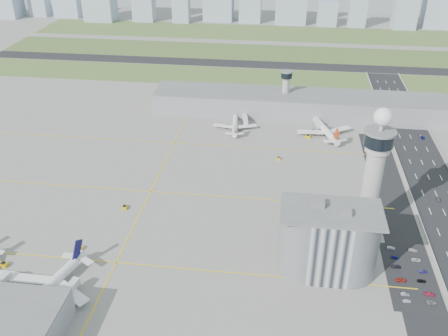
# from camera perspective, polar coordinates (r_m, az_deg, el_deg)

# --- Properties ---
(ground) EXTENTS (1000.00, 1000.00, 0.00)m
(ground) POSITION_cam_1_polar(r_m,az_deg,el_deg) (245.32, -1.07, -7.06)
(ground) COLOR gray
(grass_strip_0) EXTENTS (480.00, 50.00, 0.08)m
(grass_strip_0) POSITION_cam_1_polar(r_m,az_deg,el_deg) (447.29, 0.63, 10.43)
(grass_strip_0) COLOR #516E34
(grass_strip_0) RESTS_ON ground
(grass_strip_1) EXTENTS (480.00, 60.00, 0.08)m
(grass_strip_1) POSITION_cam_1_polar(r_m,az_deg,el_deg) (518.33, 1.65, 13.11)
(grass_strip_1) COLOR #455729
(grass_strip_1) RESTS_ON ground
(grass_strip_2) EXTENTS (480.00, 70.00, 0.08)m
(grass_strip_2) POSITION_cam_1_polar(r_m,az_deg,el_deg) (595.18, 2.49, 15.26)
(grass_strip_2) COLOR #475E2C
(grass_strip_2) RESTS_ON ground
(runway) EXTENTS (480.00, 22.00, 0.10)m
(runway) POSITION_cam_1_polar(r_m,az_deg,el_deg) (482.18, 1.17, 11.85)
(runway) COLOR black
(runway) RESTS_ON ground
(barrier_left) EXTENTS (0.60, 500.00, 1.20)m
(barrier_left) POSITION_cam_1_polar(r_m,az_deg,el_deg) (253.25, 22.42, -8.19)
(barrier_left) COLOR #9E9E99
(barrier_left) RESTS_ON ground
(landside_road) EXTENTS (18.00, 260.00, 0.08)m
(landside_road) POSITION_cam_1_polar(r_m,az_deg,el_deg) (243.03, 20.37, -9.65)
(landside_road) COLOR black
(landside_road) RESTS_ON ground
(parking_lot) EXTENTS (20.00, 44.00, 0.10)m
(parking_lot) POSITION_cam_1_polar(r_m,az_deg,el_deg) (233.52, 20.42, -11.47)
(parking_lot) COLOR black
(parking_lot) RESTS_ON ground
(taxiway_line_h_0) EXTENTS (260.00, 0.60, 0.01)m
(taxiway_line_h_0) POSITION_cam_1_polar(r_m,az_deg,el_deg) (231.08, -12.22, -10.53)
(taxiway_line_h_0) COLOR yellow
(taxiway_line_h_0) RESTS_ON ground
(taxiway_line_h_1) EXTENTS (260.00, 0.60, 0.01)m
(taxiway_line_h_1) POSITION_cam_1_polar(r_m,az_deg,el_deg) (277.09, -8.37, -2.68)
(taxiway_line_h_1) COLOR yellow
(taxiway_line_h_1) RESTS_ON ground
(taxiway_line_h_2) EXTENTS (260.00, 0.60, 0.01)m
(taxiway_line_h_2) POSITION_cam_1_polar(r_m,az_deg,el_deg) (327.65, -5.70, 2.86)
(taxiway_line_h_2) COLOR yellow
(taxiway_line_h_2) RESTS_ON ground
(taxiway_line_v) EXTENTS (0.60, 260.00, 0.01)m
(taxiway_line_v) POSITION_cam_1_polar(r_m,az_deg,el_deg) (277.09, -8.37, -2.68)
(taxiway_line_v) COLOR yellow
(taxiway_line_v) RESTS_ON ground
(control_tower) EXTENTS (14.00, 14.00, 64.50)m
(control_tower) POSITION_cam_1_polar(r_m,az_deg,el_deg) (234.97, 16.79, -0.08)
(control_tower) COLOR #ADAAA5
(control_tower) RESTS_ON ground
(secondary_tower) EXTENTS (8.60, 8.60, 31.90)m
(secondary_tower) POSITION_cam_1_polar(r_m,az_deg,el_deg) (367.54, 7.07, 9.00)
(secondary_tower) COLOR #ADAAA5
(secondary_tower) RESTS_ON ground
(admin_building) EXTENTS (42.00, 24.00, 33.50)m
(admin_building) POSITION_cam_1_polar(r_m,az_deg,el_deg) (217.80, 11.82, -8.15)
(admin_building) COLOR #B2B2B7
(admin_building) RESTS_ON ground
(terminal_pier) EXTENTS (210.00, 32.00, 15.80)m
(terminal_pier) POSITION_cam_1_polar(r_m,az_deg,el_deg) (369.73, 8.52, 7.21)
(terminal_pier) COLOR gray
(terminal_pier) RESTS_ON ground
(airplane_near_c) EXTENTS (50.08, 54.75, 12.80)m
(airplane_near_c) POSITION_cam_1_polar(r_m,az_deg,el_deg) (219.15, -19.59, -12.20)
(airplane_near_c) COLOR white
(airplane_near_c) RESTS_ON ground
(airplane_far_a) EXTENTS (33.59, 38.46, 10.04)m
(airplane_far_a) POSITION_cam_1_polar(r_m,az_deg,el_deg) (344.65, 1.27, 5.32)
(airplane_far_a) COLOR white
(airplane_far_a) RESTS_ON ground
(airplane_far_b) EXTENTS (51.10, 55.37, 12.71)m
(airplane_far_b) POSITION_cam_1_polar(r_m,az_deg,el_deg) (342.94, 11.42, 4.84)
(airplane_far_b) COLOR white
(airplane_far_b) RESTS_ON ground
(jet_bridge_near_2) EXTENTS (5.39, 14.31, 5.70)m
(jet_bridge_near_2) POSITION_cam_1_polar(r_m,az_deg,el_deg) (212.86, -18.41, -14.71)
(jet_bridge_near_2) COLOR silver
(jet_bridge_near_2) RESTS_ON ground
(jet_bridge_far_0) EXTENTS (5.39, 14.31, 5.70)m
(jet_bridge_far_0) POSITION_cam_1_polar(r_m,az_deg,el_deg) (357.91, 2.35, 5.87)
(jet_bridge_far_0) COLOR silver
(jet_bridge_far_0) RESTS_ON ground
(jet_bridge_far_1) EXTENTS (5.39, 14.31, 5.70)m
(jet_bridge_far_1) POSITION_cam_1_polar(r_m,az_deg,el_deg) (357.48, 10.38, 5.37)
(jet_bridge_far_1) COLOR silver
(jet_bridge_far_1) RESTS_ON ground
(tug_1) EXTENTS (3.92, 2.91, 2.13)m
(tug_1) POSITION_cam_1_polar(r_m,az_deg,el_deg) (243.83, -23.91, -10.02)
(tug_1) COLOR gold
(tug_1) RESTS_ON ground
(tug_2) EXTENTS (3.67, 2.74, 1.98)m
(tug_2) POSITION_cam_1_polar(r_m,az_deg,el_deg) (242.08, -16.25, -8.73)
(tug_2) COLOR yellow
(tug_2) RESTS_ON ground
(tug_3) EXTENTS (2.99, 3.83, 1.99)m
(tug_3) POSITION_cam_1_polar(r_m,az_deg,el_deg) (264.75, -11.31, -4.39)
(tug_3) COLOR gold
(tug_3) RESTS_ON ground
(tug_4) EXTENTS (2.16, 3.08, 1.76)m
(tug_4) POSITION_cam_1_polar(r_m,az_deg,el_deg) (307.64, 6.25, 1.14)
(tug_4) COLOR yellow
(tug_4) RESTS_ON ground
(tug_5) EXTENTS (3.50, 2.56, 1.92)m
(tug_5) POSITION_cam_1_polar(r_m,az_deg,el_deg) (337.64, 9.56, 3.60)
(tug_5) COLOR #D8B301
(tug_5) RESTS_ON ground
(car_lot_0) EXTENTS (3.51, 1.84, 1.14)m
(car_lot_0) POSITION_cam_1_polar(r_m,az_deg,el_deg) (220.55, 20.18, -14.06)
(car_lot_0) COLOR white
(car_lot_0) RESTS_ON ground
(car_lot_1) EXTENTS (3.78, 1.65, 1.21)m
(car_lot_1) POSITION_cam_1_polar(r_m,az_deg,el_deg) (223.29, 20.03, -13.38)
(car_lot_1) COLOR gray
(car_lot_1) RESTS_ON ground
(car_lot_2) EXTENTS (4.65, 2.37, 1.26)m
(car_lot_2) POSITION_cam_1_polar(r_m,az_deg,el_deg) (229.34, 19.56, -11.96)
(car_lot_2) COLOR #AA2721
(car_lot_2) RESTS_ON ground
(car_lot_3) EXTENTS (4.47, 2.19, 1.25)m
(car_lot_3) POSITION_cam_1_polar(r_m,az_deg,el_deg) (235.65, 19.06, -10.58)
(car_lot_3) COLOR #24232D
(car_lot_3) RESTS_ON ground
(car_lot_4) EXTENTS (3.60, 1.75, 1.18)m
(car_lot_4) POSITION_cam_1_polar(r_m,az_deg,el_deg) (240.62, 18.95, -9.62)
(car_lot_4) COLOR navy
(car_lot_4) RESTS_ON ground
(car_lot_5) EXTENTS (3.57, 1.58, 1.14)m
(car_lot_5) POSITION_cam_1_polar(r_m,az_deg,el_deg) (245.59, 18.54, -8.66)
(car_lot_5) COLOR #BAB6C4
(car_lot_5) RESTS_ON ground
(car_lot_6) EXTENTS (3.99, 1.88, 1.10)m
(car_lot_6) POSITION_cam_1_polar(r_m,az_deg,el_deg) (223.44, 22.65, -13.99)
(car_lot_6) COLOR gray
(car_lot_6) RESTS_ON ground
(car_lot_7) EXTENTS (4.45, 2.30, 1.24)m
(car_lot_7) POSITION_cam_1_polar(r_m,az_deg,el_deg) (226.82, 22.46, -13.16)
(car_lot_7) COLOR #B22143
(car_lot_7) RESTS_ON ground
(car_lot_8) EXTENTS (3.73, 1.66, 1.25)m
(car_lot_8) POSITION_cam_1_polar(r_m,az_deg,el_deg) (231.94, 21.65, -11.89)
(car_lot_8) COLOR black
(car_lot_8) RESTS_ON ground
(car_lot_9) EXTENTS (3.52, 1.60, 1.12)m
(car_lot_9) POSITION_cam_1_polar(r_m,az_deg,el_deg) (236.95, 21.79, -10.94)
(car_lot_9) COLOR navy
(car_lot_9) RESTS_ON ground
(car_lot_10) EXTENTS (4.18, 2.01, 1.15)m
(car_lot_10) POSITION_cam_1_polar(r_m,az_deg,el_deg) (242.46, 21.13, -9.76)
(car_lot_10) COLOR silver
(car_lot_10) RESTS_ON ground
(car_lot_11) EXTENTS (4.39, 2.17, 1.23)m
(car_lot_11) POSITION_cam_1_polar(r_m,az_deg,el_deg) (247.54, 20.84, -8.78)
(car_lot_11) COLOR #ACACAC
(car_lot_11) RESTS_ON ground
(car_hw_1) EXTENTS (1.49, 3.93, 1.28)m
(car_hw_1) POSITION_cam_1_polar(r_m,az_deg,el_deg) (289.98, 23.28, -3.30)
(car_hw_1) COLOR #26252F
(car_hw_1) RESTS_ON ground
(car_hw_2) EXTENTS (2.34, 4.57, 1.24)m
(car_hw_2) POSITION_cam_1_polar(r_m,az_deg,el_deg) (357.23, 21.76, 3.24)
(car_hw_2) COLOR navy
(car_hw_2) RESTS_ON ground
(car_hw_4) EXTENTS (1.36, 3.21, 1.08)m
(car_hw_4) POSITION_cam_1_polar(r_m,az_deg,el_deg) (410.39, 18.13, 7.22)
(car_hw_4) COLOR gray
(car_hw_4) RESTS_ON ground
(skyline_bldg_2) EXTENTS (22.81, 18.25, 26.79)m
(skyline_bldg_2) POSITION_cam_1_polar(r_m,az_deg,el_deg) (715.15, -20.33, 17.08)
(skyline_bldg_2) COLOR #9EADC1
(skyline_bldg_2) RESTS_ON ground
(skyline_bldg_3) EXTENTS (32.30, 25.84, 36.93)m
(skyline_bldg_3) POSITION_cam_1_polar(r_m,az_deg,el_deg) (698.75, -17.40, 17.71)
(skyline_bldg_3) COLOR #9EADC1
(skyline_bldg_3) RESTS_ON ground
(skyline_bldg_6) EXTENTS (20.04, 16.03, 45.20)m
(skyline_bldg_6) POSITION_cam_1_polar(r_m,az_deg,el_deg) (638.97, -4.93, 18.24)
(skyline_bldg_6) COLOR #9EADC1
(skyline_bldg_6) RESTS_ON ground
(skyline_bldg_10) EXTENTS (23.01, 18.41, 27.75)m
(skyline_bldg_10) POSITION_cam_1_polar(r_m,az_deg,el_deg) (633.93, 11.71, 16.87)
(skyline_bldg_10) COLOR #9EADC1
(skyline_bldg_10) RESTS_ON ground
(skyline_bldg_11) EXTENTS (20.22, 16.18, 38.97)m
(skyline_bldg_11) POSITION_cam_1_polar(r_m,az_deg,el_deg) (635.80, 15.04, 17.06)
(skyline_bldg_11) COLOR #9EADC1
(skyline_bldg_11) RESTS_ON ground
(skyline_bldg_12) EXTENTS (26.14, 20.92, 46.89)m
(skyline_bldg_12) POSITION_cam_1_polar(r_m,az_deg,el_deg) (641.92, 20.07, 16.80)
(skyline_bldg_12) COLOR #9EADC1
(skyline_bldg_12) RESTS_ON ground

